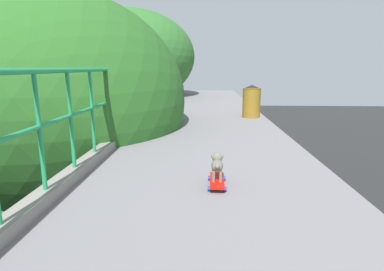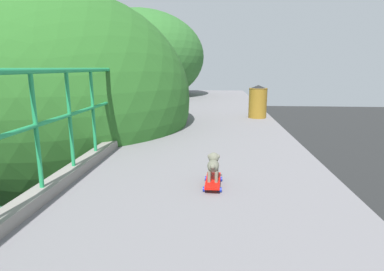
# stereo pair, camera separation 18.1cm
# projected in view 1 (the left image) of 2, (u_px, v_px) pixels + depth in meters

# --- Properties ---
(car_grey_fifth) EXTENTS (1.95, 4.14, 1.37)m
(car_grey_fifth) POSITION_uv_depth(u_px,v_px,m) (65.00, 229.00, 13.16)
(car_grey_fifth) COLOR slate
(car_grey_fifth) RESTS_ON ground
(car_green_sixth) EXTENTS (1.86, 4.31, 1.41)m
(car_green_sixth) POSITION_uv_depth(u_px,v_px,m) (18.00, 199.00, 16.02)
(car_green_sixth) COLOR #25653E
(car_green_sixth) RESTS_ON ground
(city_bus) EXTENTS (2.77, 10.61, 3.36)m
(city_bus) POSITION_uv_depth(u_px,v_px,m) (92.00, 130.00, 27.57)
(city_bus) COLOR navy
(city_bus) RESTS_ON ground
(roadside_tree_mid) EXTENTS (5.83, 5.83, 8.92)m
(roadside_tree_mid) POSITION_uv_depth(u_px,v_px,m) (58.00, 101.00, 7.28)
(roadside_tree_mid) COLOR #493824
(roadside_tree_mid) RESTS_ON ground
(roadside_tree_far) EXTENTS (5.99, 5.99, 9.84)m
(roadside_tree_far) POSITION_uv_depth(u_px,v_px,m) (130.00, 58.00, 14.66)
(roadside_tree_far) COLOR brown
(roadside_tree_far) RESTS_ON ground
(toy_skateboard) EXTENTS (0.21, 0.52, 0.08)m
(toy_skateboard) POSITION_uv_depth(u_px,v_px,m) (217.00, 181.00, 3.56)
(toy_skateboard) COLOR red
(toy_skateboard) RESTS_ON overpass_deck
(small_dog) EXTENTS (0.14, 0.37, 0.28)m
(small_dog) POSITION_uv_depth(u_px,v_px,m) (217.00, 164.00, 3.57)
(small_dog) COLOR #686756
(small_dog) RESTS_ON toy_skateboard
(litter_bin) EXTENTS (0.48, 0.48, 0.86)m
(litter_bin) POSITION_uv_depth(u_px,v_px,m) (251.00, 101.00, 8.41)
(litter_bin) COLOR olive
(litter_bin) RESTS_ON overpass_deck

